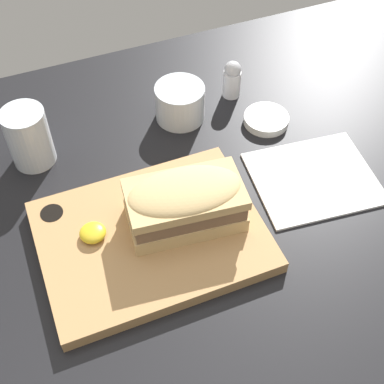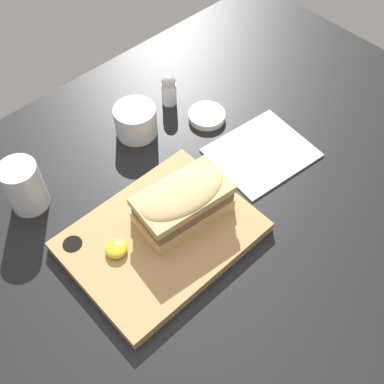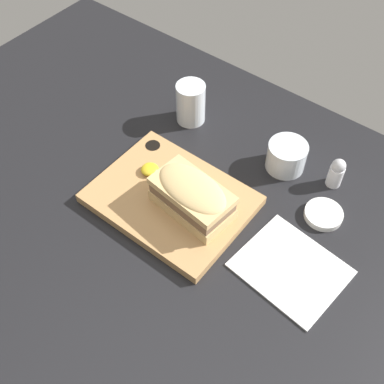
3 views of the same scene
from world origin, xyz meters
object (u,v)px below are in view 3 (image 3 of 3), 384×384
water_glass (191,105)px  napkin (291,268)px  wine_glass (286,157)px  salt_shaker (336,172)px  serving_board (171,199)px  sandwich (192,196)px  condiment_dish (323,214)px

water_glass → napkin: water_glass is taller
wine_glass → salt_shaker: size_ratio=1.19×
serving_board → salt_shaker: 33.85cm
sandwich → salt_shaker: bearing=53.2°
sandwich → water_glass: size_ratio=1.71×
water_glass → salt_shaker: water_glass is taller
salt_shaker → condiment_dish: (2.45, -8.75, -2.82)cm
wine_glass → napkin: 25.14cm
napkin → condiment_dish: (-1.04, 14.06, 0.49)cm
wine_glass → napkin: size_ratio=0.42×
serving_board → salt_shaker: bearing=46.2°
water_glass → salt_shaker: (35.22, 2.79, -0.67)cm
salt_shaker → sandwich: bearing=-126.8°
water_glass → condiment_dish: (37.67, -5.96, -3.50)cm
condiment_dish → sandwich: bearing=-143.1°
sandwich → wine_glass: size_ratio=1.99×
sandwich → salt_shaker: 30.32cm
wine_glass → sandwich: bearing=-109.2°
napkin → salt_shaker: salt_shaker is taller
serving_board → napkin: (26.86, 1.56, -0.85)cm
wine_glass → condiment_dish: 14.66cm
salt_shaker → napkin: bearing=-81.3°
wine_glass → serving_board: bearing=-120.1°
sandwich → water_glass: 27.45cm
salt_shaker → condiment_dish: size_ratio=0.92×
sandwich → salt_shaker: (18.12, 24.19, -2.46)cm
wine_glass → napkin: wine_glass is taller
serving_board → napkin: bearing=3.3°
water_glass → napkin: size_ratio=0.49×
sandwich → napkin: (21.62, 1.37, -5.77)cm
sandwich → water_glass: water_glass is taller
water_glass → napkin: bearing=-27.3°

